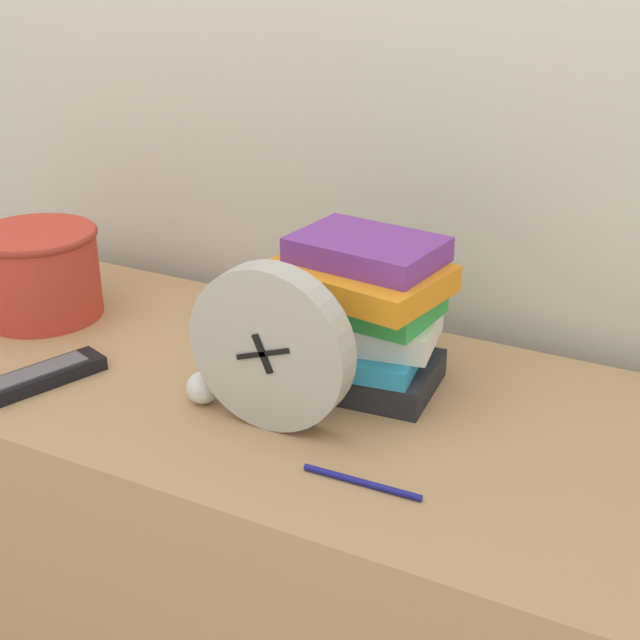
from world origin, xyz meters
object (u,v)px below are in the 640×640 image
crumpled_paper_ball (203,388)px  basket (39,271)px  tv_remote (36,378)px  pen (362,482)px  book_stack (359,315)px  desk_clock (270,348)px

crumpled_paper_ball → basket: bearing=162.9°
tv_remote → crumpled_paper_ball: 0.24m
tv_remote → crumpled_paper_ball: size_ratio=4.55×
tv_remote → pen: size_ratio=1.37×
book_stack → basket: size_ratio=1.27×
book_stack → crumpled_paper_ball: book_stack is taller
desk_clock → tv_remote: bearing=-170.0°
crumpled_paper_ball → pen: (0.27, -0.08, -0.02)m
desk_clock → book_stack: (0.05, 0.16, -0.01)m
tv_remote → crumpled_paper_ball: bearing=16.0°
desk_clock → crumpled_paper_ball: desk_clock is taller
book_stack → basket: bearing=-176.9°
book_stack → pen: size_ratio=1.73×
desk_clock → pen: desk_clock is taller
desk_clock → book_stack: desk_clock is taller
desk_clock → tv_remote: (-0.34, -0.06, -0.10)m
basket → crumpled_paper_ball: 0.42m
basket → tv_remote: 0.26m
book_stack → tv_remote: bearing=-150.8°
basket → crumpled_paper_ball: (0.40, -0.12, -0.06)m
basket → pen: bearing=-16.6°
pen → desk_clock: bearing=156.0°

